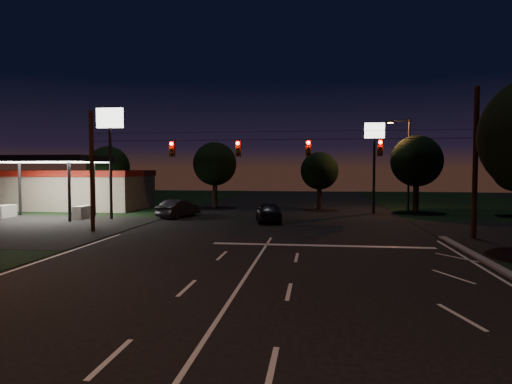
# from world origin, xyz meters

# --- Properties ---
(ground) EXTENTS (140.00, 140.00, 0.00)m
(ground) POSITION_xyz_m (0.00, 0.00, 0.00)
(ground) COLOR black
(ground) RESTS_ON ground
(stop_bar) EXTENTS (12.00, 0.50, 0.01)m
(stop_bar) POSITION_xyz_m (3.00, 11.50, 0.01)
(stop_bar) COLOR silver
(stop_bar) RESTS_ON ground
(utility_pole_right) EXTENTS (0.30, 0.30, 9.00)m
(utility_pole_right) POSITION_xyz_m (12.00, 15.00, 0.00)
(utility_pole_right) COLOR black
(utility_pole_right) RESTS_ON ground
(utility_pole_left) EXTENTS (0.28, 0.28, 8.00)m
(utility_pole_left) POSITION_xyz_m (-12.00, 15.00, 0.00)
(utility_pole_left) COLOR black
(utility_pole_left) RESTS_ON ground
(signal_span) EXTENTS (24.00, 0.40, 1.56)m
(signal_span) POSITION_xyz_m (-0.00, 14.96, 5.50)
(signal_span) COLOR black
(signal_span) RESTS_ON ground
(gas_station) EXTENTS (14.20, 16.10, 5.25)m
(gas_station) POSITION_xyz_m (-21.86, 30.39, 2.38)
(gas_station) COLOR gray
(gas_station) RESTS_ON ground
(pole_sign_left_near) EXTENTS (2.20, 0.30, 9.10)m
(pole_sign_left_near) POSITION_xyz_m (-14.00, 22.00, 6.98)
(pole_sign_left_near) COLOR black
(pole_sign_left_near) RESTS_ON ground
(pole_sign_right) EXTENTS (1.80, 0.30, 8.40)m
(pole_sign_right) POSITION_xyz_m (8.00, 30.00, 6.24)
(pole_sign_right) COLOR black
(pole_sign_right) RESTS_ON ground
(street_light_right_far) EXTENTS (2.20, 0.35, 9.00)m
(street_light_right_far) POSITION_xyz_m (11.24, 32.00, 5.24)
(street_light_right_far) COLOR black
(street_light_right_far) RESTS_ON ground
(tree_far_a) EXTENTS (4.20, 4.20, 6.42)m
(tree_far_a) POSITION_xyz_m (-17.98, 30.12, 4.26)
(tree_far_a) COLOR black
(tree_far_a) RESTS_ON ground
(tree_far_b) EXTENTS (4.60, 4.60, 6.98)m
(tree_far_b) POSITION_xyz_m (-7.98, 34.13, 4.61)
(tree_far_b) COLOR black
(tree_far_b) RESTS_ON ground
(tree_far_c) EXTENTS (3.80, 3.80, 5.86)m
(tree_far_c) POSITION_xyz_m (3.02, 33.10, 3.90)
(tree_far_c) COLOR black
(tree_far_c) RESTS_ON ground
(tree_far_d) EXTENTS (4.80, 4.80, 7.30)m
(tree_far_d) POSITION_xyz_m (12.02, 31.13, 4.83)
(tree_far_d) COLOR black
(tree_far_d) RESTS_ON ground
(car_oncoming_a) EXTENTS (2.68, 4.88, 1.57)m
(car_oncoming_a) POSITION_xyz_m (-1.00, 21.95, 0.79)
(car_oncoming_a) COLOR black
(car_oncoming_a) RESTS_ON ground
(car_oncoming_b) EXTENTS (2.85, 4.86, 1.51)m
(car_oncoming_b) POSITION_xyz_m (-9.00, 24.33, 0.76)
(car_oncoming_b) COLOR black
(car_oncoming_b) RESTS_ON ground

